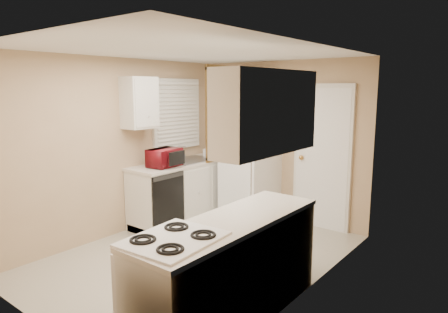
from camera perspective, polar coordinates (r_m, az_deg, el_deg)
The scene contains 19 objects.
floor at distance 4.97m, azimuth -3.68°, elevation -13.97°, with size 3.80×3.80×0.00m, color beige.
ceiling at distance 4.57m, azimuth -4.01°, elevation 14.78°, with size 3.80×3.80×0.00m, color white.
wall_left at distance 5.64m, azimuth -14.46°, elevation 1.31°, with size 3.80×3.80×0.00m, color tan.
wall_right at distance 3.84m, azimuth 11.89°, elevation -2.44°, with size 3.80×3.80×0.00m, color tan.
wall_back at distance 6.15m, azimuth 8.10°, elevation 2.20°, with size 2.80×2.80×0.00m, color tan.
wall_front at distance 3.48m, azimuth -25.31°, elevation -4.44°, with size 2.80×2.80×0.00m, color tan.
left_counter at distance 6.16m, azimuth -5.77°, elevation -4.86°, with size 0.60×1.80×0.90m, color silver.
dishwasher at distance 5.54m, azimuth -7.93°, elevation -6.14°, with size 0.03×0.58×0.72m, color black.
sink at distance 6.17m, azimuth -4.87°, elevation -0.91°, with size 0.54×0.74×0.16m, color gray.
microwave at distance 5.68m, azimuth -8.51°, elevation 0.03°, with size 0.26×0.46×0.31m, color maroon.
soap_bottle at distance 6.51m, azimuth -2.57°, elevation 0.92°, with size 0.08×0.08×0.18m, color beige.
window_blinds at distance 6.26m, azimuth -6.72°, elevation 6.04°, with size 0.10×0.98×1.08m, color silver.
upper_cabinet_left at distance 5.61m, azimuth -11.99°, elevation 7.52°, with size 0.30×0.45×0.70m, color silver.
refrigerator at distance 6.11m, azimuth 3.72°, elevation -0.98°, with size 0.71×0.69×1.72m, color white.
cabinet_over_fridge at distance 6.18m, azimuth 4.32°, elevation 9.74°, with size 0.70×0.30×0.40m, color silver.
interior_door at distance 5.82m, azimuth 13.82°, elevation -0.20°, with size 0.86×0.06×2.08m, color white.
right_counter at distance 3.58m, azimuth 1.00°, elevation -15.84°, with size 0.60×2.00×0.90m, color silver.
stove at distance 3.21m, azimuth -7.02°, elevation -19.62°, with size 0.57×0.70×0.85m, color white.
upper_cabinet_right at distance 3.40m, azimuth 6.18°, elevation 6.36°, with size 0.30×1.20×0.70m, color silver.
Camera 1 is at (3.05, -3.38, 2.00)m, focal length 32.00 mm.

